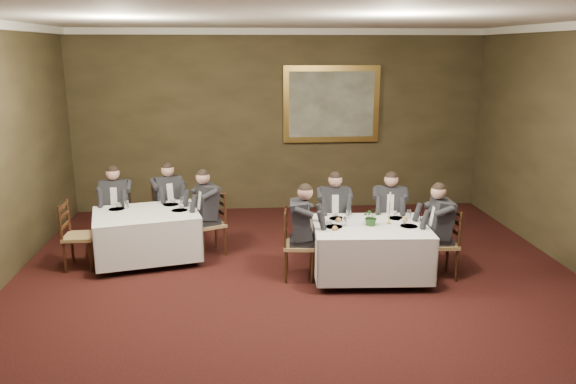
{
  "coord_description": "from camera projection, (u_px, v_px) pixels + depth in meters",
  "views": [
    {
      "loc": [
        -0.75,
        -5.93,
        3.14
      ],
      "look_at": [
        -0.1,
        1.78,
        1.15
      ],
      "focal_mm": 35.0,
      "sensor_mm": 36.0,
      "label": 1
    }
  ],
  "objects": [
    {
      "name": "ground",
      "position": [
        309.0,
        325.0,
        6.56
      ],
      "size": [
        10.0,
        10.0,
        0.0
      ],
      "primitive_type": "plane",
      "color": "black",
      "rests_on": "ground"
    },
    {
      "name": "ceiling",
      "position": [
        312.0,
        11.0,
        5.69
      ],
      "size": [
        8.0,
        10.0,
        0.1
      ],
      "primitive_type": "cube",
      "color": "silver",
      "rests_on": "back_wall"
    },
    {
      "name": "back_wall",
      "position": [
        279.0,
        121.0,
        10.95
      ],
      "size": [
        8.0,
        0.1,
        3.5
      ],
      "primitive_type": "cube",
      "color": "#302918",
      "rests_on": "ground"
    },
    {
      "name": "crown_molding",
      "position": [
        312.0,
        17.0,
        5.71
      ],
      "size": [
        8.0,
        10.0,
        0.12
      ],
      "color": "white",
      "rests_on": "back_wall"
    },
    {
      "name": "table_main",
      "position": [
        370.0,
        247.0,
        7.82
      ],
      "size": [
        1.66,
        1.3,
        0.67
      ],
      "rotation": [
        0.0,
        0.0,
        -0.06
      ],
      "color": "black",
      "rests_on": "ground"
    },
    {
      "name": "table_second",
      "position": [
        147.0,
        232.0,
        8.43
      ],
      "size": [
        1.75,
        1.48,
        0.67
      ],
      "rotation": [
        0.0,
        0.0,
        0.23
      ],
      "color": "black",
      "rests_on": "ground"
    },
    {
      "name": "chair_main_backleft",
      "position": [
        333.0,
        239.0,
        8.64
      ],
      "size": [
        0.46,
        0.44,
        1.0
      ],
      "rotation": [
        0.0,
        0.0,
        3.09
      ],
      "color": "#987A4D",
      "rests_on": "ground"
    },
    {
      "name": "diner_main_backleft",
      "position": [
        334.0,
        225.0,
        8.57
      ],
      "size": [
        0.44,
        0.5,
        1.35
      ],
      "rotation": [
        0.0,
        0.0,
        3.09
      ],
      "color": "black",
      "rests_on": "chair_main_backleft"
    },
    {
      "name": "chair_main_backright",
      "position": [
        388.0,
        239.0,
        8.66
      ],
      "size": [
        0.52,
        0.51,
        1.0
      ],
      "rotation": [
        0.0,
        0.0,
        2.91
      ],
      "color": "#987A4D",
      "rests_on": "ground"
    },
    {
      "name": "diner_main_backright",
      "position": [
        389.0,
        225.0,
        8.59
      ],
      "size": [
        0.5,
        0.56,
        1.35
      ],
      "rotation": [
        0.0,
        0.0,
        2.91
      ],
      "color": "black",
      "rests_on": "chair_main_backright"
    },
    {
      "name": "chair_main_endleft",
      "position": [
        298.0,
        259.0,
        7.84
      ],
      "size": [
        0.46,
        0.48,
        1.0
      ],
      "rotation": [
        0.0,
        0.0,
        -1.68
      ],
      "color": "#987A4D",
      "rests_on": "ground"
    },
    {
      "name": "diner_main_endleft",
      "position": [
        299.0,
        243.0,
        7.78
      ],
      "size": [
        0.52,
        0.45,
        1.35
      ],
      "rotation": [
        0.0,
        0.0,
        -1.68
      ],
      "color": "black",
      "rests_on": "chair_main_endleft"
    },
    {
      "name": "chair_main_endright",
      "position": [
        440.0,
        257.0,
        7.88
      ],
      "size": [
        0.43,
        0.45,
        1.0
      ],
      "rotation": [
        0.0,
        0.0,
        1.55
      ],
      "color": "#987A4D",
      "rests_on": "ground"
    },
    {
      "name": "diner_main_endright",
      "position": [
        441.0,
        242.0,
        7.83
      ],
      "size": [
        0.49,
        0.43,
        1.35
      ],
      "rotation": [
        0.0,
        0.0,
        1.55
      ],
      "color": "black",
      "rests_on": "chair_main_endright"
    },
    {
      "name": "chair_sec_backleft",
      "position": [
        118.0,
        230.0,
        9.07
      ],
      "size": [
        0.46,
        0.44,
        1.0
      ],
      "rotation": [
        0.0,
        0.0,
        3.19
      ],
      "color": "#987A4D",
      "rests_on": "ground"
    },
    {
      "name": "diner_sec_backleft",
      "position": [
        117.0,
        217.0,
        9.01
      ],
      "size": [
        0.44,
        0.5,
        1.35
      ],
      "rotation": [
        0.0,
        0.0,
        3.19
      ],
      "color": "black",
      "rests_on": "chair_sec_backleft"
    },
    {
      "name": "chair_sec_backright",
      "position": [
        169.0,
        225.0,
        9.32
      ],
      "size": [
        0.58,
        0.57,
        1.0
      ],
      "rotation": [
        0.0,
        0.0,
        3.58
      ],
      "color": "#987A4D",
      "rests_on": "ground"
    },
    {
      "name": "diner_sec_backright",
      "position": [
        168.0,
        212.0,
        9.25
      ],
      "size": [
        0.57,
        0.6,
        1.35
      ],
      "rotation": [
        0.0,
        0.0,
        3.58
      ],
      "color": "black",
      "rests_on": "chair_sec_backright"
    },
    {
      "name": "chair_sec_endright",
      "position": [
        211.0,
        236.0,
        8.76
      ],
      "size": [
        0.56,
        0.57,
        1.0
      ],
      "rotation": [
        0.0,
        0.0,
        1.99
      ],
      "color": "#987A4D",
      "rests_on": "ground"
    },
    {
      "name": "diner_sec_endright",
      "position": [
        209.0,
        222.0,
        8.7
      ],
      "size": [
        0.6,
        0.56,
        1.35
      ],
      "rotation": [
        0.0,
        0.0,
        1.99
      ],
      "color": "black",
      "rests_on": "chair_sec_endright"
    },
    {
      "name": "chair_sec_endleft",
      "position": [
        80.0,
        249.0,
        8.19
      ],
      "size": [
        0.42,
        0.44,
        1.0
      ],
      "rotation": [
        0.0,
        0.0,
        -1.57
      ],
      "color": "#987A4D",
      "rests_on": "ground"
    },
    {
      "name": "centerpiece",
      "position": [
        371.0,
        216.0,
        7.71
      ],
      "size": [
        0.27,
        0.24,
        0.27
      ],
      "primitive_type": "imported",
      "rotation": [
        0.0,
        0.0,
        0.11
      ],
      "color": "#2D5926",
      "rests_on": "table_main"
    },
    {
      "name": "candlestick",
      "position": [
        389.0,
        212.0,
        7.77
      ],
      "size": [
        0.07,
        0.07,
        0.47
      ],
      "color": "gold",
      "rests_on": "table_main"
    },
    {
      "name": "place_setting_table_main",
      "position": [
        341.0,
        216.0,
        8.07
      ],
      "size": [
        0.33,
        0.31,
        0.14
      ],
      "color": "white",
      "rests_on": "table_main"
    },
    {
      "name": "place_setting_table_second",
      "position": [
        120.0,
        206.0,
        8.55
      ],
      "size": [
        0.33,
        0.31,
        0.14
      ],
      "color": "white",
      "rests_on": "table_second"
    },
    {
      "name": "painting",
      "position": [
        331.0,
        104.0,
        10.89
      ],
      "size": [
        1.87,
        0.09,
        1.48
      ],
      "color": "#C19246",
      "rests_on": "back_wall"
    }
  ]
}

